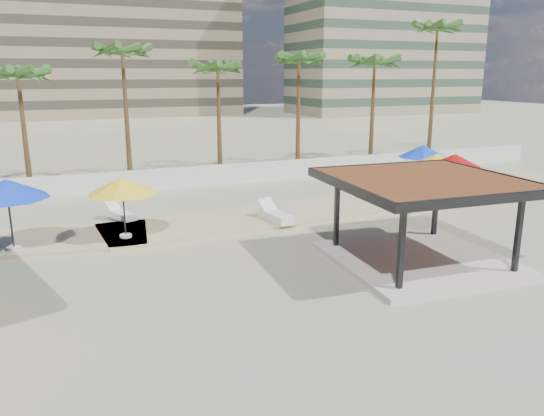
{
  "coord_description": "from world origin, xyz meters",
  "views": [
    {
      "loc": [
        -7.5,
        -16.3,
        6.88
      ],
      "look_at": [
        0.75,
        3.61,
        1.4
      ],
      "focal_mm": 35.0,
      "sensor_mm": 36.0,
      "label": 1
    }
  ],
  "objects_px": {
    "lounger_d": "(485,184)",
    "lounger_a": "(120,214)",
    "lounger_c": "(455,181)",
    "pavilion_central": "(422,212)",
    "lounger_b": "(276,216)",
    "umbrella_c": "(455,161)"
  },
  "relations": [
    {
      "from": "pavilion_central",
      "to": "lounger_b",
      "type": "xyz_separation_m",
      "value": [
        -2.93,
        6.87,
        -1.56
      ]
    },
    {
      "from": "umbrella_c",
      "to": "lounger_d",
      "type": "bearing_deg",
      "value": 24.96
    },
    {
      "from": "lounger_c",
      "to": "lounger_d",
      "type": "relative_size",
      "value": 1.03
    },
    {
      "from": "pavilion_central",
      "to": "lounger_b",
      "type": "relative_size",
      "value": 2.91
    },
    {
      "from": "lounger_b",
      "to": "lounger_d",
      "type": "distance_m",
      "value": 14.67
    },
    {
      "from": "lounger_d",
      "to": "lounger_a",
      "type": "bearing_deg",
      "value": 109.28
    },
    {
      "from": "lounger_a",
      "to": "lounger_b",
      "type": "relative_size",
      "value": 0.86
    },
    {
      "from": "lounger_b",
      "to": "lounger_d",
      "type": "relative_size",
      "value": 0.98
    },
    {
      "from": "umbrella_c",
      "to": "lounger_b",
      "type": "relative_size",
      "value": 1.55
    },
    {
      "from": "lounger_b",
      "to": "lounger_d",
      "type": "xyz_separation_m",
      "value": [
        14.55,
        1.91,
        0.0
      ]
    },
    {
      "from": "lounger_c",
      "to": "pavilion_central",
      "type": "bearing_deg",
      "value": 136.91
    },
    {
      "from": "umbrella_c",
      "to": "lounger_a",
      "type": "bearing_deg",
      "value": 169.21
    },
    {
      "from": "lounger_a",
      "to": "lounger_c",
      "type": "xyz_separation_m",
      "value": [
        20.26,
        0.21,
        0.05
      ]
    },
    {
      "from": "pavilion_central",
      "to": "lounger_b",
      "type": "height_order",
      "value": "pavilion_central"
    },
    {
      "from": "pavilion_central",
      "to": "lounger_c",
      "type": "xyz_separation_m",
      "value": [
        10.61,
        10.27,
        -1.54
      ]
    },
    {
      "from": "lounger_b",
      "to": "lounger_c",
      "type": "relative_size",
      "value": 0.95
    },
    {
      "from": "pavilion_central",
      "to": "lounger_d",
      "type": "relative_size",
      "value": 2.85
    },
    {
      "from": "lounger_d",
      "to": "lounger_c",
      "type": "bearing_deg",
      "value": 56.61
    },
    {
      "from": "umbrella_c",
      "to": "lounger_b",
      "type": "height_order",
      "value": "umbrella_c"
    },
    {
      "from": "umbrella_c",
      "to": "lounger_c",
      "type": "bearing_deg",
      "value": 47.07
    },
    {
      "from": "umbrella_c",
      "to": "lounger_d",
      "type": "distance_m",
      "value": 5.06
    },
    {
      "from": "lounger_a",
      "to": "lounger_c",
      "type": "relative_size",
      "value": 0.82
    }
  ]
}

